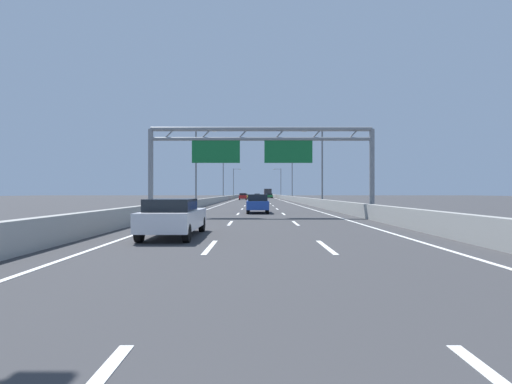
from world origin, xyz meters
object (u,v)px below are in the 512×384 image
white_car (173,217)px  streetlamp_left_far (224,176)px  streetlamp_right_mid (320,162)px  red_car (242,196)px  streetlamp_left_mid (197,162)px  sign_gantry (259,149)px  streetlamp_right_distant (280,181)px  silver_car (257,196)px  streetlamp_left_distant (234,181)px  black_car (268,195)px  streetlamp_right_far (290,176)px  green_car (269,196)px  box_truck (267,193)px  blue_car (257,203)px  yellow_car (244,196)px

white_car → streetlamp_left_far: bearing=93.2°
streetlamp_right_mid → red_car: (-10.94, 43.08, -4.61)m
streetlamp_left_far → streetlamp_left_mid: bearing=-90.0°
sign_gantry → streetlamp_right_distant: (7.62, 95.17, 0.59)m
streetlamp_left_mid → silver_car: 63.67m
streetlamp_right_mid → streetlamp_left_distant: (-14.93, 76.04, 0.00)m
black_car → silver_car: (-3.86, -13.77, -0.02)m
streetlamp_right_far → green_car: 29.91m
silver_car → green_car: bearing=48.9°
streetlamp_right_distant → white_car: streetlamp_right_distant is taller
box_truck → silver_car: bearing=-99.6°
streetlamp_right_distant → box_truck: (-3.79, 9.00, -3.74)m
streetlamp_right_distant → blue_car: streetlamp_right_distant is taller
blue_car → streetlamp_left_far: bearing=97.8°
blue_car → streetlamp_left_mid: bearing=116.5°
silver_car → white_car: bearing=-92.1°
sign_gantry → streetlamp_left_distant: size_ratio=1.69×
streetlamp_left_distant → blue_car: size_ratio=2.19×
sign_gantry → red_car: sign_gantry is taller
streetlamp_left_mid → white_car: size_ratio=2.04×
sign_gantry → white_car: size_ratio=3.44×
streetlamp_right_far → silver_car: bearing=106.6°
streetlamp_left_distant → yellow_car: (3.95, -17.80, -4.68)m
streetlamp_left_distant → white_car: (3.93, -107.35, -4.64)m
streetlamp_right_distant → yellow_car: size_ratio=2.22×
streetlamp_right_distant → red_car: 35.03m
streetlamp_right_distant → white_car: size_ratio=2.04×
streetlamp_left_mid → streetlamp_right_mid: (14.93, 0.00, 0.00)m
blue_car → yellow_car: blue_car is taller
blue_car → white_car: (-3.29, -16.80, -0.02)m
streetlamp_left_far → box_truck: 48.46m
streetlamp_left_distant → box_truck: streetlamp_left_distant is taller
black_car → silver_car: black_car is taller
streetlamp_right_distant → black_car: (-3.62, 0.79, -4.65)m
white_car → green_car: size_ratio=1.01×
streetlamp_left_mid → streetlamp_right_mid: 14.93m
sign_gantry → silver_car: (0.14, 82.19, -4.08)m
black_car → box_truck: box_truck is taller
yellow_car → red_car: bearing=-89.8°
streetlamp_right_mid → green_car: bearing=93.2°
streetlamp_left_distant → box_truck: (11.15, 9.00, -3.74)m
streetlamp_right_mid → white_car: (-11.00, -31.31, -4.64)m
silver_car → sign_gantry: bearing=-90.1°
streetlamp_right_mid → streetlamp_left_far: same height
streetlamp_right_mid → black_car: streetlamp_right_mid is taller
sign_gantry → streetlamp_right_distant: 95.48m
streetlamp_right_distant → silver_car: size_ratio=2.31×
streetlamp_right_far → sign_gantry: bearing=-97.6°
box_truck → sign_gantry: bearing=-92.1°
streetlamp_right_far → black_car: (-3.62, 38.81, -4.65)m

